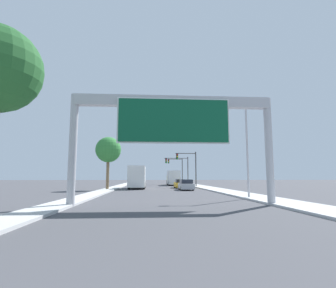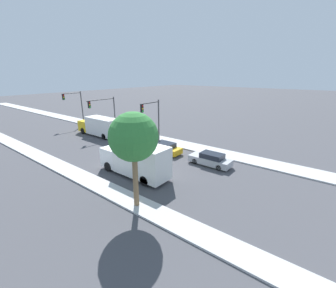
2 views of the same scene
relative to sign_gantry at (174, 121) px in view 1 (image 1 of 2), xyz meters
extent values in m
cube|color=#BDBDBD|center=(7.75, 42.12, -5.44)|extent=(3.00, 120.00, 0.15)
cube|color=#BDBDBD|center=(-7.25, 42.12, -5.44)|extent=(2.00, 120.00, 0.15)
cylinder|color=#B2B2B7|center=(-6.45, 0.12, -1.92)|extent=(0.50, 0.50, 7.18)
cylinder|color=#B2B2B7|center=(6.45, 0.12, -1.92)|extent=(0.50, 0.50, 7.18)
cube|color=#B2B2B7|center=(0.00, 0.12, 1.32)|extent=(12.90, 0.60, 0.70)
cube|color=white|center=(0.00, -0.18, -0.04)|extent=(7.34, 0.08, 3.01)
cube|color=#0C5133|center=(0.00, -0.23, -0.04)|extent=(7.14, 0.16, 2.81)
cube|color=gold|center=(3.50, 26.52, -4.98)|extent=(1.82, 4.74, 0.72)
cube|color=#1E232D|center=(3.50, 26.28, -4.35)|extent=(1.60, 2.47, 0.55)
cylinder|color=black|center=(2.70, 27.99, -5.19)|extent=(0.22, 0.64, 0.64)
cylinder|color=black|center=(4.30, 27.99, -5.19)|extent=(0.22, 0.64, 0.64)
cylinder|color=black|center=(2.70, 25.05, -5.19)|extent=(0.22, 0.64, 0.64)
cylinder|color=black|center=(4.30, 25.05, -5.19)|extent=(0.22, 0.64, 0.64)
cube|color=#A5A8AD|center=(3.50, 19.84, -4.97)|extent=(1.76, 4.78, 0.73)
cube|color=#1E232D|center=(3.50, 19.60, -4.33)|extent=(1.55, 2.48, 0.56)
cylinder|color=black|center=(2.73, 21.32, -5.19)|extent=(0.22, 0.64, 0.64)
cylinder|color=black|center=(4.27, 21.32, -5.19)|extent=(0.22, 0.64, 0.64)
cylinder|color=black|center=(2.73, 18.35, -5.19)|extent=(0.22, 0.64, 0.64)
cylinder|color=black|center=(4.27, 18.35, -5.19)|extent=(0.22, 0.64, 0.64)
cube|color=yellow|center=(3.50, 43.70, -4.31)|extent=(2.15, 2.48, 1.80)
cube|color=silver|center=(3.50, 39.28, -3.82)|extent=(2.34, 6.37, 2.79)
cylinder|color=black|center=(2.47, 43.58, -5.01)|extent=(0.28, 1.00, 1.00)
cylinder|color=black|center=(4.53, 43.58, -5.01)|extent=(0.28, 1.00, 1.00)
cylinder|color=black|center=(2.47, 37.69, -5.01)|extent=(0.28, 1.00, 1.00)
cylinder|color=black|center=(4.53, 37.69, -5.01)|extent=(0.28, 1.00, 1.00)
cube|color=white|center=(-3.50, 27.65, -4.19)|extent=(2.28, 2.24, 2.04)
cube|color=silver|center=(-3.50, 23.66, -3.64)|extent=(2.48, 5.76, 3.14)
cylinder|color=black|center=(-4.60, 27.54, -5.01)|extent=(0.28, 1.00, 1.00)
cylinder|color=black|center=(-2.40, 27.54, -5.01)|extent=(0.28, 1.00, 1.00)
cylinder|color=black|center=(-4.60, 22.22, -5.01)|extent=(0.28, 1.00, 1.00)
cylinder|color=black|center=(-2.40, 22.22, -5.01)|extent=(0.28, 1.00, 1.00)
cylinder|color=#3D3D3F|center=(6.75, 30.12, -2.34)|extent=(0.20, 0.20, 6.34)
cylinder|color=#3D3D3F|center=(4.91, 30.12, 0.53)|extent=(3.69, 0.14, 0.14)
cube|color=black|center=(3.36, 30.12, -0.05)|extent=(0.35, 0.28, 1.05)
cylinder|color=red|center=(3.36, 29.96, 0.30)|extent=(0.22, 0.04, 0.22)
cylinder|color=yellow|center=(3.36, 29.96, -0.05)|extent=(0.22, 0.04, 0.22)
cylinder|color=green|center=(3.36, 29.96, -0.40)|extent=(0.22, 0.04, 0.22)
cylinder|color=#3D3D3F|center=(6.75, 40.12, -2.44)|extent=(0.20, 0.20, 6.15)
cylinder|color=#3D3D3F|center=(4.16, 40.12, 0.34)|extent=(5.18, 0.14, 0.14)
cube|color=black|center=(1.98, 40.12, -0.23)|extent=(0.35, 0.28, 1.05)
cylinder|color=red|center=(1.98, 39.96, 0.12)|extent=(0.22, 0.04, 0.22)
cylinder|color=yellow|center=(1.98, 39.96, -0.23)|extent=(0.22, 0.04, 0.22)
cylinder|color=green|center=(1.98, 39.96, -0.58)|extent=(0.22, 0.04, 0.22)
cylinder|color=#3D3D3F|center=(6.75, 50.12, -2.21)|extent=(0.20, 0.20, 6.61)
cylinder|color=#3D3D3F|center=(4.83, 50.12, 0.79)|extent=(3.84, 0.14, 0.14)
cube|color=black|center=(3.22, 50.12, 0.22)|extent=(0.35, 0.28, 1.05)
cylinder|color=red|center=(3.22, 49.96, 0.57)|extent=(0.22, 0.04, 0.22)
cylinder|color=yellow|center=(3.22, 49.96, 0.22)|extent=(0.22, 0.04, 0.22)
cylinder|color=green|center=(3.22, 49.96, -0.13)|extent=(0.22, 0.04, 0.22)
cylinder|color=brown|center=(-7.41, 20.38, -2.69)|extent=(0.41, 0.41, 5.64)
sphere|color=#337F38|center=(-7.41, 20.38, 0.12)|extent=(3.58, 3.58, 3.58)
cylinder|color=#B2B2B7|center=(6.85, 5.10, -1.33)|extent=(0.18, 0.18, 8.37)
cylinder|color=#B2B2B7|center=(5.88, 5.10, 2.71)|extent=(1.94, 0.12, 0.12)
cube|color=#B2B2A8|center=(4.91, 5.10, 2.61)|extent=(0.60, 0.28, 0.20)
camera|label=1|loc=(-1.52, -16.85, -3.66)|focal=28.00mm
camera|label=2|loc=(-17.92, 9.06, 4.41)|focal=24.00mm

